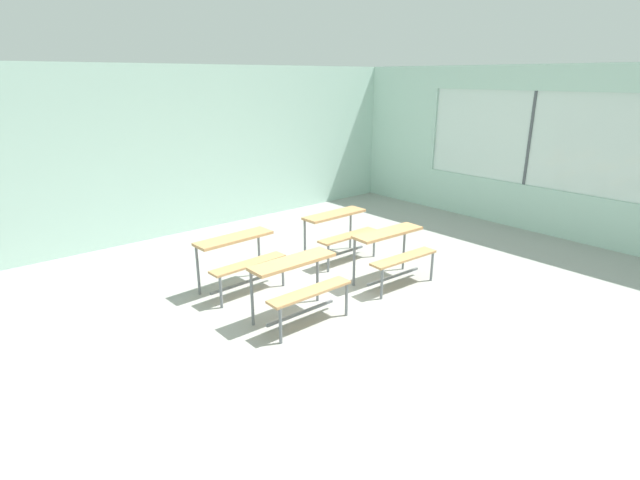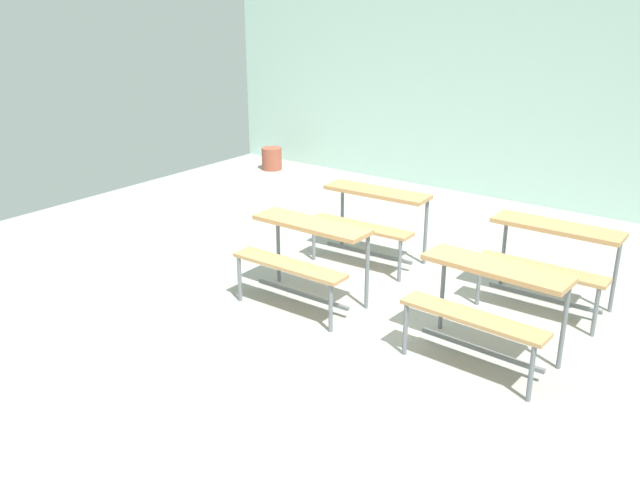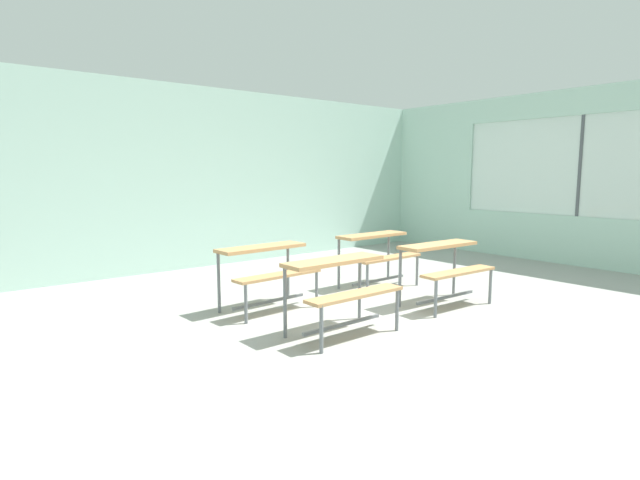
# 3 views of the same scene
# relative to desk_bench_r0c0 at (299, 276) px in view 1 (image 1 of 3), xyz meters

# --- Properties ---
(ground) EXTENTS (10.00, 9.00, 0.05)m
(ground) POSITION_rel_desk_bench_r0c0_xyz_m (0.59, -0.29, -0.59)
(ground) COLOR #9E9E99
(wall_back) EXTENTS (10.00, 0.12, 3.00)m
(wall_back) POSITION_rel_desk_bench_r0c0_xyz_m (0.59, 4.21, 0.94)
(wall_back) COLOR silver
(wall_back) RESTS_ON ground
(wall_right) EXTENTS (0.12, 9.00, 3.00)m
(wall_right) POSITION_rel_desk_bench_r0c0_xyz_m (5.59, -0.43, 0.88)
(wall_right) COLOR silver
(wall_right) RESTS_ON ground
(desk_bench_r0c0) EXTENTS (1.10, 0.60, 0.74)m
(desk_bench_r0c0) POSITION_rel_desk_bench_r0c0_xyz_m (0.00, 0.00, 0.00)
(desk_bench_r0c0) COLOR tan
(desk_bench_r0c0) RESTS_ON ground
(desk_bench_r0c1) EXTENTS (1.13, 0.64, 0.74)m
(desk_bench_r0c1) POSITION_rel_desk_bench_r0c0_xyz_m (1.69, 0.02, 0.00)
(desk_bench_r0c1) COLOR tan
(desk_bench_r0c1) RESTS_ON ground
(desk_bench_r1c0) EXTENTS (1.12, 0.64, 0.74)m
(desk_bench_r1c0) POSITION_rel_desk_bench_r0c0_xyz_m (-0.07, 1.21, 0.00)
(desk_bench_r1c0) COLOR tan
(desk_bench_r1c0) RESTS_ON ground
(desk_bench_r1c1) EXTENTS (1.11, 0.60, 0.74)m
(desk_bench_r1c1) POSITION_rel_desk_bench_r0c0_xyz_m (1.76, 1.21, 0.00)
(desk_bench_r1c1) COLOR tan
(desk_bench_r1c1) RESTS_ON ground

